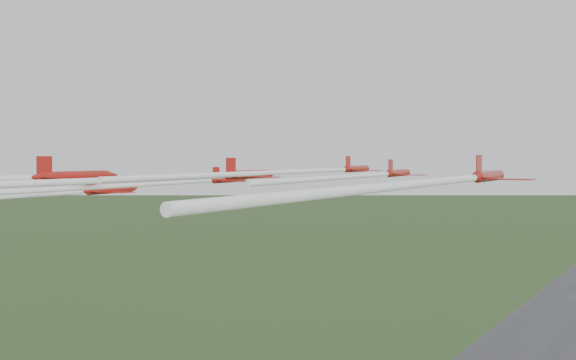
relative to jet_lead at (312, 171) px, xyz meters
The scene contains 7 objects.
runway 199.65m from the jet_lead, 89.10° to the left, with size 38.00×900.00×0.04m, color #333336.
jet_lead is the anchor object (origin of this frame).
jet_row2_left 21.81m from the jet_lead, 127.14° to the right, with size 10.14×63.44×2.46m.
jet_row2_right 13.32m from the jet_lead, 24.20° to the right, with size 8.09×44.43×2.37m.
jet_row3_left 37.87m from the jet_lead, 138.70° to the right, with size 9.47×59.16×2.77m.
jet_row3_mid 27.97m from the jet_lead, 93.93° to the right, with size 8.96×62.83×2.69m.
jet_row3_right 35.04m from the jet_lead, 37.92° to the right, with size 9.46×56.60×2.82m.
Camera 1 is at (43.94, -67.90, 59.49)m, focal length 40.00 mm.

